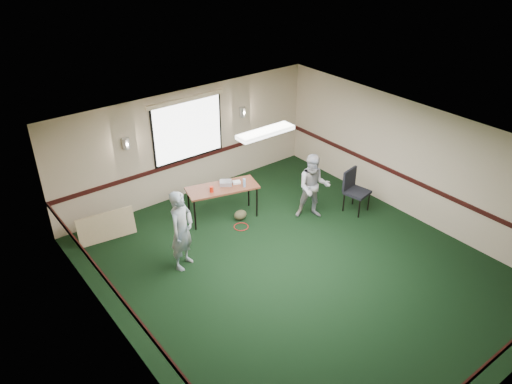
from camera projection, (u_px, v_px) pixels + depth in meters
ground at (295, 269)px, 10.05m from camera, size 8.00×8.00×0.00m
room_shell at (233, 162)px, 10.72m from camera, size 8.00×8.02×8.00m
folding_table at (222, 189)px, 11.36m from camera, size 1.73×1.05×0.81m
projector at (226, 183)px, 11.41m from camera, size 0.35×0.34×0.09m
game_console at (237, 182)px, 11.48m from camera, size 0.22×0.20×0.04m
red_cup at (212, 189)px, 11.11m from camera, size 0.09×0.09×0.13m
water_bottle at (244, 183)px, 11.29m from camera, size 0.06×0.06×0.21m
duffel_bag at (240, 215)px, 11.60m from camera, size 0.39×0.35×0.23m
cable_coil at (241, 227)px, 11.36m from camera, size 0.43×0.43×0.02m
folded_table at (107, 227)px, 10.81m from camera, size 1.25×0.35×0.63m
conference_chair at (354, 187)px, 11.74m from camera, size 0.59×0.61×1.03m
person_left at (182, 230)px, 9.74m from camera, size 0.74×0.65×1.70m
person_right at (313, 187)px, 11.38m from camera, size 0.97×0.94×1.58m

